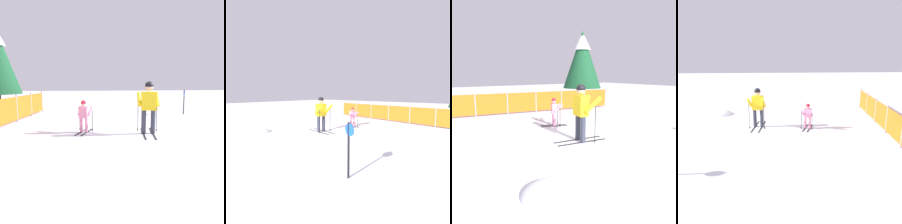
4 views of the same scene
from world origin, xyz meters
The scene contains 5 objects.
ground_plane centered at (0.00, 0.00, 0.00)m, with size 60.00×60.00×0.00m, color white.
skier_adult centered at (-0.05, 0.26, 1.02)m, with size 1.64×0.78×1.71m.
skier_child centered at (0.31, 2.36, 0.63)m, with size 1.03×0.61×1.08m.
safety_fence centered at (1.07, 5.43, 0.57)m, with size 8.75×1.30×1.15m.
snow_mound centered at (-2.28, -1.76, 0.00)m, with size 1.09×0.92×0.43m, color white.
Camera 4 is at (9.10, 1.00, 3.04)m, focal length 35.00 mm.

